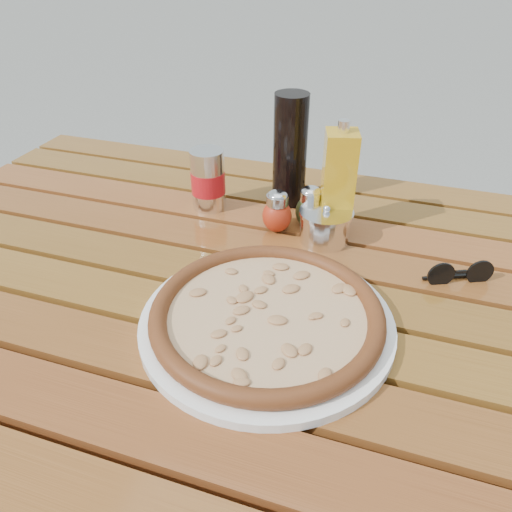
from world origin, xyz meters
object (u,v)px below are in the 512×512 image
(parmesan_tin, at_px, (325,225))
(sunglasses, at_px, (459,274))
(table, at_px, (252,314))
(plate, at_px, (267,322))
(oregano_shaker, at_px, (310,208))
(pizza, at_px, (267,314))
(olive_oil_cruet, at_px, (338,183))
(dark_bottle, at_px, (290,151))
(soda_can, at_px, (208,180))
(pepper_shaker, at_px, (277,212))

(parmesan_tin, distance_m, sunglasses, 0.24)
(table, bearing_deg, parmesan_tin, 60.29)
(sunglasses, bearing_deg, plate, -166.98)
(oregano_shaker, distance_m, sunglasses, 0.29)
(pizza, height_order, olive_oil_cruet, olive_oil_cruet)
(dark_bottle, height_order, sunglasses, dark_bottle)
(oregano_shaker, distance_m, soda_can, 0.21)
(sunglasses, bearing_deg, table, 172.38)
(plate, distance_m, pepper_shaker, 0.27)
(oregano_shaker, bearing_deg, dark_bottle, 127.75)
(oregano_shaker, relative_size, dark_bottle, 0.37)
(parmesan_tin, xyz_separation_m, sunglasses, (0.23, -0.06, -0.01))
(soda_can, relative_size, parmesan_tin, 1.10)
(oregano_shaker, bearing_deg, table, -104.06)
(oregano_shaker, bearing_deg, pepper_shaker, -146.66)
(pepper_shaker, distance_m, oregano_shaker, 0.06)
(table, xyz_separation_m, oregano_shaker, (0.05, 0.19, 0.11))
(dark_bottle, xyz_separation_m, olive_oil_cruet, (0.11, -0.09, -0.01))
(plate, height_order, pizza, pizza)
(oregano_shaker, height_order, soda_can, soda_can)
(table, bearing_deg, oregano_shaker, 75.94)
(table, relative_size, oregano_shaker, 17.07)
(table, bearing_deg, pizza, -60.93)
(oregano_shaker, xyz_separation_m, sunglasses, (0.27, -0.10, -0.02))
(olive_oil_cruet, distance_m, sunglasses, 0.25)
(pizza, distance_m, pepper_shaker, 0.27)
(dark_bottle, bearing_deg, soda_can, -152.83)
(plate, xyz_separation_m, dark_bottle, (-0.07, 0.38, 0.10))
(parmesan_tin, relative_size, sunglasses, 1.03)
(dark_bottle, relative_size, soda_can, 1.83)
(oregano_shaker, xyz_separation_m, dark_bottle, (-0.06, 0.08, 0.07))
(soda_can, height_order, parmesan_tin, soda_can)
(plate, relative_size, parmesan_tin, 3.31)
(oregano_shaker, distance_m, dark_bottle, 0.13)
(olive_oil_cruet, bearing_deg, plate, -97.52)
(table, distance_m, dark_bottle, 0.33)
(dark_bottle, relative_size, olive_oil_cruet, 1.05)
(plate, bearing_deg, sunglasses, 37.39)
(table, bearing_deg, sunglasses, 16.74)
(plate, xyz_separation_m, olive_oil_cruet, (0.04, 0.29, 0.09))
(pizza, relative_size, dark_bottle, 1.92)
(pizza, bearing_deg, parmesan_tin, 83.42)
(pepper_shaker, relative_size, soda_can, 0.68)
(plate, bearing_deg, olive_oil_cruet, 82.48)
(plate, relative_size, sunglasses, 3.39)
(plate, relative_size, oregano_shaker, 4.39)
(pizza, height_order, sunglasses, sunglasses)
(plate, height_order, soda_can, soda_can)
(parmesan_tin, bearing_deg, soda_can, 168.55)
(pepper_shaker, xyz_separation_m, olive_oil_cruet, (0.10, 0.03, 0.06))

